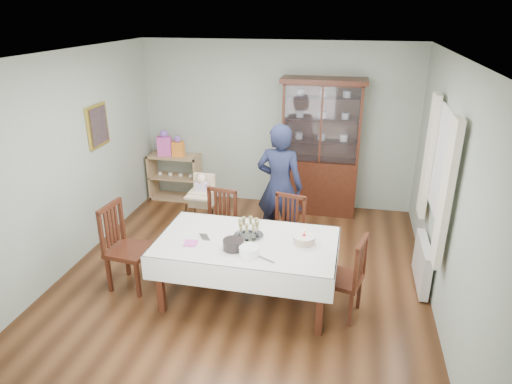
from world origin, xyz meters
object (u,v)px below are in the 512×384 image
(high_chair, at_px, (203,213))
(gift_bag_orange, at_px, (178,147))
(sideboard, at_px, (175,177))
(woman, at_px, (280,186))
(dining_table, at_px, (247,270))
(chair_far_right, at_px, (285,247))
(champagne_tray, at_px, (249,231))
(gift_bag_pink, at_px, (164,144))
(birthday_cake, at_px, (304,240))
(china_cabinet, at_px, (321,146))
(chair_far_left, at_px, (217,242))
(chair_end_right, at_px, (342,291))
(chair_end_left, at_px, (130,263))

(high_chair, bearing_deg, gift_bag_orange, 125.15)
(sideboard, xyz_separation_m, woman, (2.05, -1.30, 0.48))
(dining_table, relative_size, chair_far_right, 2.11)
(champagne_tray, height_order, gift_bag_pink, gift_bag_pink)
(dining_table, bearing_deg, birthday_cake, 4.28)
(china_cabinet, height_order, chair_far_right, china_cabinet)
(gift_bag_orange, bearing_deg, chair_far_left, -57.25)
(gift_bag_pink, bearing_deg, chair_far_right, -38.28)
(champagne_tray, bearing_deg, chair_far_left, 131.57)
(high_chair, bearing_deg, chair_end_right, -32.81)
(dining_table, xyz_separation_m, chair_far_right, (0.32, 0.79, -0.10))
(chair_far_right, distance_m, woman, 0.87)
(chair_end_left, height_order, birthday_cake, chair_end_left)
(chair_far_left, relative_size, woman, 0.55)
(woman, height_order, champagne_tray, woman)
(chair_far_left, relative_size, birthday_cake, 3.51)
(sideboard, distance_m, chair_end_right, 4.05)
(woman, bearing_deg, chair_far_right, 112.92)
(birthday_cake, bearing_deg, dining_table, -175.72)
(chair_far_right, distance_m, chair_end_left, 1.94)
(chair_end_left, height_order, high_chair, chair_end_left)
(china_cabinet, relative_size, chair_end_right, 2.30)
(china_cabinet, height_order, champagne_tray, china_cabinet)
(high_chair, bearing_deg, chair_end_left, -106.43)
(high_chair, bearing_deg, chair_far_left, -55.71)
(dining_table, xyz_separation_m, chair_end_right, (1.07, -0.05, -0.10))
(chair_far_left, distance_m, chair_end_right, 1.83)
(chair_end_left, relative_size, high_chair, 1.07)
(gift_bag_pink, relative_size, gift_bag_orange, 1.26)
(high_chair, bearing_deg, champagne_tray, -50.66)
(sideboard, relative_size, woman, 0.51)
(dining_table, height_order, chair_end_left, chair_end_left)
(chair_far_left, relative_size, champagne_tray, 2.89)
(birthday_cake, bearing_deg, chair_end_right, -12.54)
(sideboard, height_order, birthday_cake, birthday_cake)
(chair_far_left, relative_size, chair_end_left, 0.93)
(gift_bag_pink, bearing_deg, sideboard, 7.79)
(china_cabinet, distance_m, gift_bag_orange, 2.41)
(chair_far_left, xyz_separation_m, chair_far_right, (0.90, 0.04, -0.01))
(dining_table, bearing_deg, high_chair, 125.23)
(china_cabinet, height_order, gift_bag_pink, china_cabinet)
(sideboard, bearing_deg, chair_end_left, -80.29)
(champagne_tray, bearing_deg, woman, 83.55)
(woman, relative_size, high_chair, 1.80)
(chair_far_left, height_order, chair_far_right, chair_far_left)
(chair_end_left, bearing_deg, china_cabinet, -31.14)
(sideboard, distance_m, chair_far_right, 2.93)
(dining_table, height_order, gift_bag_pink, gift_bag_pink)
(chair_far_right, distance_m, champagne_tray, 0.93)
(chair_far_right, relative_size, gift_bag_orange, 2.74)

